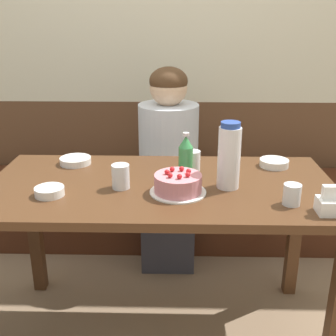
% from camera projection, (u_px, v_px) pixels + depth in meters
% --- Properties ---
extents(ground_plane, '(12.00, 12.00, 0.00)m').
position_uv_depth(ground_plane, '(162.00, 329.00, 2.00)').
color(ground_plane, '#846B51').
extents(back_wall, '(4.80, 0.04, 2.50)m').
position_uv_depth(back_wall, '(167.00, 41.00, 2.55)').
color(back_wall, brown).
rests_on(back_wall, ground_plane).
extents(bench_seat, '(2.42, 0.38, 0.45)m').
position_uv_depth(bench_seat, '(167.00, 210.00, 2.70)').
color(bench_seat, '#472314').
rests_on(bench_seat, ground_plane).
extents(dining_table, '(1.44, 0.72, 0.75)m').
position_uv_depth(dining_table, '(161.00, 205.00, 1.78)').
color(dining_table, '#4C2D19').
rests_on(dining_table, ground_plane).
extents(birthday_cake, '(0.22, 0.22, 0.10)m').
position_uv_depth(birthday_cake, '(178.00, 184.00, 1.64)').
color(birthday_cake, white).
rests_on(birthday_cake, dining_table).
extents(water_pitcher, '(0.09, 0.09, 0.27)m').
position_uv_depth(water_pitcher, '(229.00, 156.00, 1.66)').
color(water_pitcher, white).
rests_on(water_pitcher, dining_table).
extents(soju_bottle, '(0.06, 0.06, 0.19)m').
position_uv_depth(soju_bottle, '(186.00, 156.00, 1.79)').
color(soju_bottle, '#388E4C').
rests_on(soju_bottle, dining_table).
extents(napkin_holder, '(0.11, 0.08, 0.11)m').
position_uv_depth(napkin_holder, '(334.00, 203.00, 1.47)').
color(napkin_holder, white).
rests_on(napkin_holder, dining_table).
extents(bowl_soup_white, '(0.11, 0.11, 0.03)m').
position_uv_depth(bowl_soup_white, '(50.00, 191.00, 1.62)').
color(bowl_soup_white, white).
rests_on(bowl_soup_white, dining_table).
extents(bowl_rice_small, '(0.14, 0.14, 0.03)m').
position_uv_depth(bowl_rice_small, '(75.00, 161.00, 1.97)').
color(bowl_rice_small, white).
rests_on(bowl_rice_small, dining_table).
extents(bowl_side_dish, '(0.13, 0.13, 0.03)m').
position_uv_depth(bowl_side_dish, '(274.00, 163.00, 1.93)').
color(bowl_side_dish, white).
rests_on(bowl_side_dish, dining_table).
extents(glass_water_tall, '(0.07, 0.07, 0.10)m').
position_uv_depth(glass_water_tall, '(121.00, 176.00, 1.68)').
color(glass_water_tall, silver).
rests_on(glass_water_tall, dining_table).
extents(glass_tumbler_short, '(0.07, 0.07, 0.08)m').
position_uv_depth(glass_tumbler_short, '(292.00, 195.00, 1.54)').
color(glass_tumbler_short, silver).
rests_on(glass_tumbler_short, dining_table).
extents(glass_shot_small, '(0.07, 0.07, 0.09)m').
position_uv_depth(glass_shot_small, '(192.00, 161.00, 1.88)').
color(glass_shot_small, silver).
rests_on(glass_shot_small, dining_table).
extents(person_pale_blue_shirt, '(0.33, 0.34, 1.15)m').
position_uv_depth(person_pale_blue_shirt, '(168.00, 174.00, 2.39)').
color(person_pale_blue_shirt, '#33333D').
rests_on(person_pale_blue_shirt, ground_plane).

